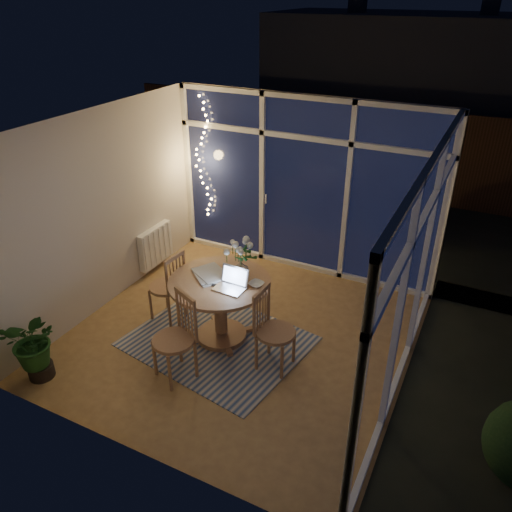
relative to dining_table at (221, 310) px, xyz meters
name	(u,v)px	position (x,y,z in m)	size (l,w,h in m)	color
floor	(241,335)	(0.20, 0.14, -0.41)	(4.00, 4.00, 0.00)	olive
ceiling	(237,128)	(0.20, 0.14, 2.19)	(4.00, 4.00, 0.00)	white
wall_back	(305,187)	(0.20, 2.14, 0.89)	(4.00, 0.04, 2.60)	beige
wall_front	(123,343)	(0.20, -1.86, 0.89)	(4.00, 0.04, 2.60)	beige
wall_left	(103,211)	(-1.80, 0.14, 0.89)	(0.04, 4.00, 2.60)	beige
wall_right	(420,285)	(2.20, 0.14, 0.89)	(0.04, 4.00, 2.60)	beige
window_wall_back	(304,188)	(0.20, 2.10, 0.89)	(4.00, 0.10, 2.60)	white
window_wall_right	(416,284)	(2.16, 0.14, 0.89)	(0.10, 4.00, 2.60)	white
radiator	(155,246)	(-1.74, 1.04, -0.01)	(0.10, 0.70, 0.58)	white
fairy_lights	(202,158)	(-1.45, 2.02, 1.11)	(0.24, 0.10, 1.85)	#FFC066
garden_patio	(380,207)	(0.70, 5.14, -0.47)	(12.00, 6.00, 0.10)	black
garden_fence	(368,150)	(0.20, 5.64, 0.49)	(11.00, 0.08, 1.80)	#362213
neighbour_roof	(420,65)	(0.50, 8.64, 1.79)	(7.00, 3.00, 2.20)	#363841
garden_shrubs	(290,199)	(-0.60, 3.54, 0.04)	(0.90, 0.90, 0.90)	black
rug	(218,341)	(0.00, -0.10, -0.41)	(2.03, 1.62, 0.01)	beige
dining_table	(221,310)	(0.00, 0.00, 0.00)	(1.21, 1.21, 0.82)	#925F41
chair_left	(166,285)	(-0.84, 0.06, 0.08)	(0.46, 0.46, 0.99)	#925F41
chair_right	(276,331)	(0.82, -0.19, 0.09)	(0.47, 0.47, 1.01)	#925F41
chair_front	(173,339)	(-0.10, -0.83, 0.11)	(0.48, 0.48, 1.04)	#925F41
laptop	(229,280)	(0.20, -0.11, 0.54)	(0.34, 0.29, 0.25)	silver
flower_vase	(241,267)	(0.16, 0.23, 0.52)	(0.20, 0.20, 0.21)	white
bowl	(256,284)	(0.43, 0.10, 0.43)	(0.15, 0.15, 0.04)	white
newspapers	(208,274)	(-0.19, 0.05, 0.42)	(0.42, 0.32, 0.02)	silver
phone	(216,285)	(0.02, -0.11, 0.42)	(0.10, 0.05, 0.01)	black
potted_plant	(36,349)	(-1.45, -1.51, -0.03)	(0.54, 0.47, 0.76)	#19481A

